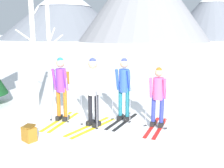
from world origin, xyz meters
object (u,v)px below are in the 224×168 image
object	(u,v)px
birch_tree_slender	(49,46)
skier_in_purple	(61,85)
skier_in_white	(93,89)
skier_in_pink	(158,94)
skier_in_blue	(124,86)
backpack_on_snow_front	(29,133)
birch_tree_tall	(33,43)

from	to	relation	value
birch_tree_slender	skier_in_purple	bearing A→B (deg)	-57.48
skier_in_white	skier_in_pink	world-z (taller)	skier_in_white
skier_in_pink	skier_in_white	bearing A→B (deg)	-166.52
skier_in_purple	skier_in_blue	distance (m)	1.76
skier_in_purple	birch_tree_slender	distance (m)	3.18
skier_in_pink	backpack_on_snow_front	world-z (taller)	skier_in_pink
skier_in_blue	birch_tree_tall	world-z (taller)	birch_tree_tall
skier_in_pink	backpack_on_snow_front	distance (m)	3.38
skier_in_purple	birch_tree_tall	bearing A→B (deg)	144.44
birch_tree_slender	backpack_on_snow_front	size ratio (longest dim) A/B	9.91
skier_in_purple	backpack_on_snow_front	world-z (taller)	skier_in_purple
birch_tree_tall	skier_in_white	bearing A→B (deg)	-27.47
skier_in_white	birch_tree_slender	world-z (taller)	birch_tree_slender
skier_in_purple	skier_in_pink	xyz separation A→B (m)	(2.69, 0.15, -0.14)
skier_in_purple	skier_in_blue	bearing A→B (deg)	13.46
birch_tree_tall	birch_tree_slender	bearing A→B (deg)	98.76
skier_in_blue	birch_tree_tall	size ratio (longest dim) A/B	0.42
skier_in_blue	skier_in_pink	world-z (taller)	skier_in_blue
skier_in_pink	birch_tree_tall	size ratio (longest dim) A/B	0.38
skier_in_blue	birch_tree_tall	distance (m)	3.37
skier_in_pink	skier_in_purple	bearing A→B (deg)	-176.80
skier_in_pink	birch_tree_slender	xyz separation A→B (m)	(-4.33, 2.42, 1.07)
skier_in_white	birch_tree_slender	size ratio (longest dim) A/B	0.48
skier_in_purple	skier_in_pink	world-z (taller)	skier_in_purple
skier_in_purple	backpack_on_snow_front	distance (m)	1.74
birch_tree_slender	skier_in_pink	bearing A→B (deg)	-29.17
birch_tree_tall	birch_tree_slender	size ratio (longest dim) A/B	1.09
birch_tree_tall	backpack_on_snow_front	distance (m)	3.42
skier_in_white	birch_tree_tall	world-z (taller)	birch_tree_tall
backpack_on_snow_front	skier_in_purple	bearing A→B (deg)	83.70
birch_tree_tall	skier_in_pink	bearing A→B (deg)	-11.71
backpack_on_snow_front	birch_tree_tall	bearing A→B (deg)	116.12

